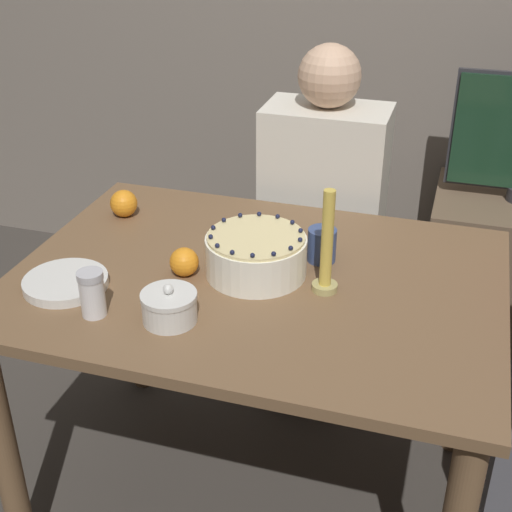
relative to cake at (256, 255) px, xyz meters
name	(u,v)px	position (x,y,z in m)	size (l,w,h in m)	color
ground_plane	(256,493)	(0.01, -0.01, -0.83)	(12.00, 12.00, 0.00)	#3D3833
dining_table	(256,319)	(0.01, -0.01, -0.19)	(1.24, 0.90, 0.78)	brown
cake	(256,255)	(0.00, 0.00, 0.00)	(0.26, 0.26, 0.12)	white
sugar_bowl	(169,307)	(-0.13, -0.27, -0.02)	(0.13, 0.13, 0.10)	silver
sugar_shaker	(92,293)	(-0.31, -0.29, 0.00)	(0.06, 0.06, 0.11)	white
plate_stack	(66,282)	(-0.43, -0.20, -0.04)	(0.21, 0.21, 0.02)	silver
candle	(327,251)	(0.19, -0.03, 0.05)	(0.06, 0.06, 0.27)	tan
cup	(322,245)	(0.15, 0.12, -0.01)	(0.08, 0.08, 0.09)	#384C7F
orange_fruit_0	(184,262)	(-0.17, -0.06, -0.02)	(0.07, 0.07, 0.07)	orange
orange_fruit_1	(124,203)	(-0.48, 0.21, -0.01)	(0.08, 0.08, 0.08)	orange
person_man_blue_shirt	(321,247)	(0.04, 0.64, -0.30)	(0.40, 0.34, 1.23)	#473D33
side_cabinet	(505,270)	(0.69, 1.09, -0.53)	(0.60, 0.51, 0.60)	brown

